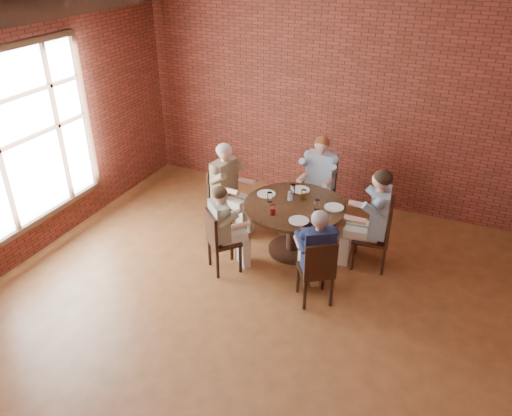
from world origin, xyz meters
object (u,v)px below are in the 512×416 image
at_px(diner_a, 373,220).
at_px(diner_c, 228,188).
at_px(diner_d, 224,229).
at_px(diner_e, 316,257).
at_px(smartphone, 308,226).
at_px(chair_d, 219,239).
at_px(diner_b, 319,180).
at_px(chair_c, 223,196).
at_px(chair_b, 320,188).
at_px(chair_a, 379,232).
at_px(dining_table, 294,219).
at_px(chair_e, 317,270).

height_order(diner_a, diner_c, diner_a).
distance_m(diner_d, diner_e, 1.29).
bearing_deg(smartphone, chair_d, -144.56).
bearing_deg(diner_b, diner_a, -39.08).
distance_m(diner_a, diner_e, 1.10).
xyz_separation_m(diner_a, chair_c, (-2.25, 0.11, -0.19)).
xyz_separation_m(chair_d, smartphone, (1.08, 0.35, 0.27)).
xyz_separation_m(chair_c, diner_d, (0.52, -0.99, 0.10)).
bearing_deg(chair_c, diner_a, -81.91).
height_order(chair_b, diner_e, diner_e).
height_order(diner_c, diner_d, diner_c).
xyz_separation_m(chair_a, diner_d, (-1.82, -0.89, 0.09)).
distance_m(diner_a, chair_c, 2.26).
distance_m(dining_table, diner_e, 1.07).
xyz_separation_m(diner_a, diner_d, (-1.73, -0.88, -0.08)).
xyz_separation_m(chair_b, diner_b, (-0.00, -0.09, 0.16)).
relative_size(dining_table, chair_d, 1.57).
bearing_deg(diner_a, smartphone, -57.01).
height_order(chair_b, chair_c, chair_b).
xyz_separation_m(dining_table, smartphone, (0.34, -0.46, 0.23)).
bearing_deg(diner_c, smartphone, -103.85).
relative_size(dining_table, smartphone, 10.27).
relative_size(chair_c, diner_c, 0.70).
relative_size(chair_b, chair_c, 1.00).
distance_m(chair_c, chair_e, 2.19).
distance_m(diner_b, chair_c, 1.46).
height_order(chair_c, smartphone, chair_c).
xyz_separation_m(dining_table, chair_a, (1.14, 0.13, -0.01)).
xyz_separation_m(chair_a, chair_c, (-2.35, 0.10, -0.01)).
relative_size(diner_e, smartphone, 9.31).
bearing_deg(diner_d, chair_e, -145.67).
relative_size(diner_a, diner_d, 1.14).
relative_size(chair_e, smartphone, 6.64).
height_order(diner_c, diner_e, diner_c).
distance_m(diner_c, chair_e, 2.12).
distance_m(chair_b, chair_c, 1.50).
bearing_deg(dining_table, smartphone, -53.26).
bearing_deg(smartphone, chair_a, 54.04).
relative_size(diner_a, diner_e, 1.12).
relative_size(chair_a, chair_c, 1.03).
height_order(chair_b, chair_e, chair_b).
relative_size(chair_d, diner_e, 0.70).
relative_size(chair_c, diner_d, 0.77).
xyz_separation_m(diner_c, chair_e, (1.76, -1.16, -0.19)).
height_order(chair_a, diner_e, diner_e).
relative_size(chair_c, smartphone, 7.06).
bearing_deg(chair_a, chair_b, -137.29).
xyz_separation_m(chair_c, chair_d, (0.48, -1.04, -0.03)).
bearing_deg(diner_d, diner_e, -143.23).
xyz_separation_m(diner_a, chair_e, (-0.40, -1.07, -0.21)).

